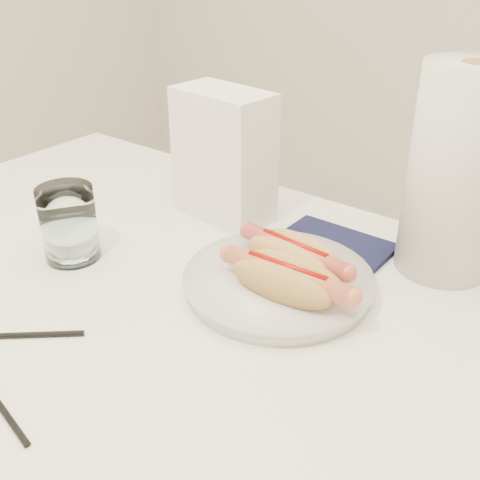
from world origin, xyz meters
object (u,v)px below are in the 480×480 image
Objects in this scene: napkin_box at (224,156)px; paper_towel_roll at (457,173)px; plate at (278,284)px; hotdog_right at (287,279)px; hotdog_left at (294,255)px; table at (161,325)px; water_glass at (69,224)px.

paper_towel_roll reaches higher than napkin_box.
plate is 1.38× the size of hotdog_right.
hotdog_left is 0.95× the size of hotdog_right.
napkin_box is (-0.07, 0.24, 0.17)m from table.
paper_towel_roll is (0.15, 0.16, 0.10)m from hotdog_left.
paper_towel_roll reaches higher than hotdog_right.
napkin_box is at bearing 107.33° from table.
water_glass is at bearing -159.06° from plate.
paper_towel_roll is at bearing 15.14° from napkin_box.
hotdog_right reaches higher than table.
plate is at bearing -127.98° from paper_towel_roll.
napkin_box is at bearing -170.84° from paper_towel_roll.
hotdog_right is 0.62× the size of paper_towel_roll.
hotdog_right is (0.03, -0.06, 0.00)m from hotdog_left.
table is 0.46m from paper_towel_roll.
table is 5.58× the size of napkin_box.
napkin_box is at bearing 142.60° from hotdog_right.
hotdog_right is 0.29m from napkin_box.
paper_towel_roll is at bearing 53.64° from hotdog_left.
hotdog_left is at bearing -131.95° from paper_towel_roll.
napkin_box reaches higher than hotdog_right.
hotdog_right reaches higher than hotdog_left.
paper_towel_roll reaches higher than table.
table is 0.20m from hotdog_right.
napkin_box is at bearing 158.49° from hotdog_left.
hotdog_left is at bearing 44.42° from table.
paper_towel_roll is (0.36, 0.06, 0.04)m from napkin_box.
hotdog_left is 1.53× the size of water_glass.
paper_towel_roll reaches higher than plate.
plate is at bearing -28.04° from napkin_box.
plate is at bearing 37.86° from table.
water_glass is 0.55m from paper_towel_roll.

